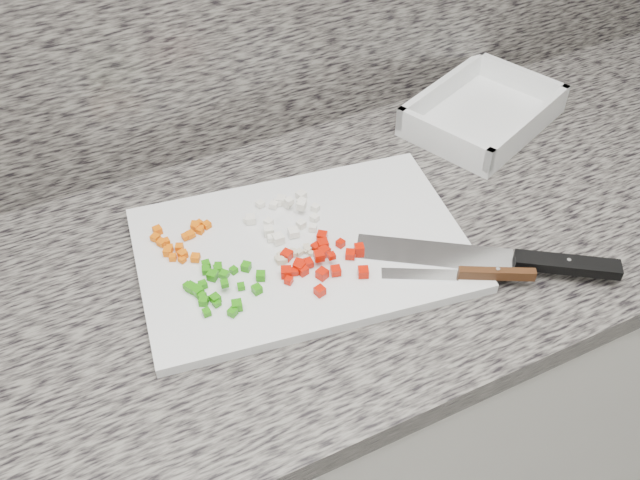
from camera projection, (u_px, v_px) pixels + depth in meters
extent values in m
cube|color=silver|center=(287.00, 428.00, 1.40)|extent=(3.92, 0.62, 0.86)
cube|color=#66615A|center=(278.00, 270.00, 1.08)|extent=(3.96, 0.64, 0.04)
cube|color=silver|center=(302.00, 249.00, 1.08)|extent=(0.53, 0.39, 0.02)
cube|color=#E25D04|center=(190.00, 234.00, 1.08)|extent=(0.01, 0.01, 0.01)
cube|color=#E25D04|center=(166.00, 241.00, 1.07)|extent=(0.01, 0.01, 0.01)
cube|color=#E25D04|center=(170.00, 248.00, 1.06)|extent=(0.01, 0.01, 0.01)
cube|color=#E25D04|center=(173.00, 257.00, 1.04)|extent=(0.01, 0.01, 0.01)
cube|color=#E25D04|center=(155.00, 237.00, 1.07)|extent=(0.02, 0.02, 0.01)
cube|color=#E25D04|center=(195.00, 225.00, 1.09)|extent=(0.02, 0.02, 0.01)
cube|color=#E25D04|center=(207.00, 225.00, 1.09)|extent=(0.01, 0.01, 0.01)
cube|color=#E25D04|center=(162.00, 242.00, 1.07)|extent=(0.02, 0.02, 0.01)
cube|color=#E25D04|center=(183.00, 254.00, 1.05)|extent=(0.02, 0.02, 0.01)
cube|color=#E25D04|center=(186.00, 237.00, 1.08)|extent=(0.01, 0.01, 0.01)
cube|color=#E25D04|center=(200.00, 231.00, 1.09)|extent=(0.01, 0.01, 0.01)
cube|color=#E25D04|center=(184.00, 254.00, 1.05)|extent=(0.01, 0.01, 0.01)
cube|color=#E25D04|center=(168.00, 252.00, 1.05)|extent=(0.02, 0.02, 0.01)
cube|color=#E25D04|center=(196.00, 227.00, 1.09)|extent=(0.02, 0.02, 0.01)
cube|color=#E25D04|center=(199.00, 223.00, 1.10)|extent=(0.01, 0.01, 0.01)
cube|color=#E25D04|center=(158.00, 230.00, 1.08)|extent=(0.01, 0.01, 0.01)
cube|color=#E25D04|center=(179.00, 248.00, 1.06)|extent=(0.01, 0.01, 0.01)
cube|color=#E25D04|center=(201.00, 229.00, 1.09)|extent=(0.01, 0.01, 0.01)
cube|color=#E25D04|center=(182.00, 260.00, 1.04)|extent=(0.01, 0.01, 0.01)
cube|color=#E25D04|center=(195.00, 258.00, 1.04)|extent=(0.02, 0.02, 0.01)
cube|color=white|center=(302.00, 202.00, 1.13)|extent=(0.02, 0.02, 0.01)
cube|color=white|center=(313.00, 228.00, 1.09)|extent=(0.02, 0.02, 0.01)
cube|color=white|center=(274.00, 205.00, 1.13)|extent=(0.02, 0.02, 0.01)
cube|color=white|center=(260.00, 204.00, 1.13)|extent=(0.01, 0.01, 0.01)
cube|color=white|center=(301.00, 224.00, 1.09)|extent=(0.02, 0.02, 0.01)
cube|color=white|center=(278.00, 239.00, 1.07)|extent=(0.02, 0.02, 0.01)
cube|color=white|center=(288.00, 204.00, 1.13)|extent=(0.02, 0.02, 0.01)
cube|color=white|center=(271.00, 238.00, 1.07)|extent=(0.01, 0.01, 0.01)
cube|color=white|center=(301.00, 195.00, 1.14)|extent=(0.02, 0.02, 0.01)
cube|color=white|center=(269.00, 231.00, 1.08)|extent=(0.02, 0.02, 0.01)
cube|color=white|center=(289.00, 201.00, 1.12)|extent=(0.01, 0.01, 0.01)
cube|color=white|center=(281.00, 200.00, 1.13)|extent=(0.02, 0.02, 0.01)
cube|color=white|center=(277.00, 203.00, 1.13)|extent=(0.01, 0.01, 0.01)
cube|color=white|center=(301.00, 205.00, 1.11)|extent=(0.02, 0.02, 0.01)
cube|color=white|center=(248.00, 220.00, 1.10)|extent=(0.01, 0.01, 0.01)
cube|color=white|center=(294.00, 232.00, 1.08)|extent=(0.02, 0.02, 0.01)
cube|color=white|center=(251.00, 219.00, 1.10)|extent=(0.02, 0.02, 0.01)
cube|color=white|center=(269.00, 222.00, 1.10)|extent=(0.02, 0.02, 0.01)
cube|color=white|center=(315.00, 218.00, 1.11)|extent=(0.01, 0.01, 0.01)
cube|color=white|center=(315.00, 208.00, 1.12)|extent=(0.01, 0.01, 0.01)
cube|color=#227E0B|center=(218.00, 269.00, 1.03)|extent=(0.01, 0.01, 0.01)
cube|color=#227E0B|center=(225.00, 283.00, 0.99)|extent=(0.01, 0.01, 0.01)
cube|color=#227E0B|center=(241.00, 286.00, 1.00)|extent=(0.01, 0.01, 0.01)
cube|color=#227E0B|center=(207.00, 312.00, 0.97)|extent=(0.01, 0.01, 0.01)
cube|color=#227E0B|center=(246.00, 267.00, 1.03)|extent=(0.02, 0.02, 0.01)
cube|color=#227E0B|center=(234.00, 270.00, 1.03)|extent=(0.01, 0.01, 0.01)
cube|color=#227E0B|center=(188.00, 286.00, 1.00)|extent=(0.01, 0.01, 0.01)
cube|color=#227E0B|center=(218.00, 266.00, 1.03)|extent=(0.01, 0.01, 0.01)
cube|color=#227E0B|center=(224.00, 275.00, 1.01)|extent=(0.02, 0.02, 0.01)
cube|color=#227E0B|center=(261.00, 276.00, 1.02)|extent=(0.02, 0.02, 0.01)
cube|color=#227E0B|center=(212.00, 276.00, 1.02)|extent=(0.02, 0.02, 0.01)
cube|color=#227E0B|center=(206.00, 270.00, 1.03)|extent=(0.01, 0.01, 0.01)
cube|color=#227E0B|center=(237.00, 305.00, 0.98)|extent=(0.02, 0.02, 0.01)
cube|color=#227E0B|center=(217.00, 303.00, 0.98)|extent=(0.01, 0.01, 0.01)
cube|color=#227E0B|center=(191.00, 287.00, 1.00)|extent=(0.02, 0.02, 0.01)
cube|color=#227E0B|center=(198.00, 291.00, 0.99)|extent=(0.02, 0.02, 0.01)
cube|color=#227E0B|center=(232.00, 312.00, 0.97)|extent=(0.02, 0.02, 0.01)
cube|color=#227E0B|center=(257.00, 289.00, 1.00)|extent=(0.01, 0.01, 0.01)
cube|color=#227E0B|center=(203.00, 285.00, 1.01)|extent=(0.01, 0.01, 0.01)
cube|color=#227E0B|center=(204.00, 301.00, 0.98)|extent=(0.02, 0.02, 0.01)
cube|color=#227E0B|center=(215.00, 299.00, 0.98)|extent=(0.02, 0.02, 0.01)
cube|color=#227E0B|center=(202.00, 296.00, 0.99)|extent=(0.01, 0.01, 0.01)
cube|color=#227E0B|center=(206.00, 264.00, 1.03)|extent=(0.01, 0.01, 0.01)
cube|color=#BA1102|center=(319.00, 256.00, 1.03)|extent=(0.02, 0.02, 0.01)
cube|color=#BA1102|center=(331.00, 256.00, 1.03)|extent=(0.01, 0.01, 0.01)
cube|color=#BA1102|center=(320.00, 291.00, 1.00)|extent=(0.02, 0.02, 0.01)
cube|color=#BA1102|center=(287.00, 255.00, 1.04)|extent=(0.02, 0.02, 0.01)
cube|color=#BA1102|center=(308.00, 263.00, 1.03)|extent=(0.01, 0.01, 0.01)
cube|color=#BA1102|center=(324.00, 252.00, 1.05)|extent=(0.02, 0.02, 0.01)
cube|color=#BA1102|center=(323.00, 245.00, 1.06)|extent=(0.02, 0.02, 0.01)
cube|color=#BA1102|center=(322.00, 236.00, 1.07)|extent=(0.02, 0.02, 0.01)
cube|color=#BA1102|center=(286.00, 272.00, 1.02)|extent=(0.02, 0.02, 0.01)
cube|color=#BA1102|center=(294.00, 272.00, 1.02)|extent=(0.01, 0.01, 0.01)
cube|color=#BA1102|center=(323.00, 235.00, 1.08)|extent=(0.02, 0.02, 0.01)
cube|color=#BA1102|center=(303.00, 271.00, 1.02)|extent=(0.02, 0.02, 0.01)
cube|color=#BA1102|center=(299.00, 265.00, 1.03)|extent=(0.02, 0.02, 0.01)
cube|color=#BA1102|center=(322.00, 274.00, 1.02)|extent=(0.02, 0.02, 0.01)
cube|color=#BA1102|center=(299.00, 267.00, 1.03)|extent=(0.02, 0.02, 0.01)
cube|color=#BA1102|center=(341.00, 243.00, 1.06)|extent=(0.01, 0.01, 0.01)
cube|color=#BA1102|center=(336.00, 271.00, 1.02)|extent=(0.02, 0.02, 0.01)
cube|color=#BA1102|center=(316.00, 247.00, 1.06)|extent=(0.01, 0.01, 0.01)
cube|color=#BA1102|center=(359.00, 248.00, 1.06)|extent=(0.02, 0.02, 0.01)
cube|color=#BA1102|center=(350.00, 254.00, 1.05)|extent=(0.02, 0.02, 0.01)
cube|color=#BA1102|center=(363.00, 272.00, 1.02)|extent=(0.02, 0.02, 0.01)
cube|color=#BA1102|center=(289.00, 280.00, 1.01)|extent=(0.01, 0.01, 0.01)
cube|color=beige|center=(280.00, 261.00, 1.04)|extent=(0.01, 0.01, 0.01)
cube|color=beige|center=(281.00, 261.00, 1.04)|extent=(0.01, 0.01, 0.01)
cube|color=beige|center=(299.00, 252.00, 1.05)|extent=(0.01, 0.01, 0.01)
cube|color=beige|center=(311.00, 253.00, 1.05)|extent=(0.01, 0.01, 0.01)
cube|color=beige|center=(285.00, 254.00, 1.05)|extent=(0.01, 0.01, 0.01)
cube|color=beige|center=(306.00, 247.00, 1.06)|extent=(0.01, 0.01, 0.01)
cube|color=beige|center=(280.00, 255.00, 1.05)|extent=(0.01, 0.01, 0.01)
cube|color=beige|center=(284.00, 259.00, 1.04)|extent=(0.01, 0.01, 0.01)
cube|color=beige|center=(307.00, 260.00, 1.04)|extent=(0.01, 0.01, 0.01)
cube|color=beige|center=(283.00, 260.00, 1.04)|extent=(0.01, 0.01, 0.01)
cube|color=beige|center=(278.00, 259.00, 1.04)|extent=(0.01, 0.01, 0.01)
cube|color=beige|center=(308.00, 250.00, 1.06)|extent=(0.01, 0.01, 0.01)
cube|color=beige|center=(306.00, 251.00, 1.06)|extent=(0.01, 0.01, 0.01)
cube|color=beige|center=(292.00, 252.00, 1.05)|extent=(0.01, 0.01, 0.01)
cube|color=beige|center=(293.00, 253.00, 1.05)|extent=(0.01, 0.01, 0.01)
cube|color=white|center=(434.00, 254.00, 1.05)|extent=(0.22, 0.17, 0.00)
cube|color=black|center=(567.00, 265.00, 1.03)|extent=(0.14, 0.11, 0.02)
cylinder|color=white|center=(569.00, 260.00, 1.02)|extent=(0.01, 0.01, 0.00)
cube|color=white|center=(420.00, 275.00, 1.02)|extent=(0.11, 0.07, 0.00)
cube|color=#422210|center=(497.00, 274.00, 1.02)|extent=(0.10, 0.06, 0.02)
cylinder|color=white|center=(498.00, 269.00, 1.01)|extent=(0.01, 0.01, 0.00)
cube|color=silver|center=(481.00, 120.00, 1.32)|extent=(0.33, 0.28, 0.01)
cube|color=silver|center=(442.00, 89.00, 1.35)|extent=(0.26, 0.12, 0.04)
cube|color=silver|center=(528.00, 126.00, 1.26)|extent=(0.26, 0.12, 0.04)
cube|color=silver|center=(520.00, 79.00, 1.37)|extent=(0.09, 0.19, 0.04)
cube|color=silver|center=(444.00, 139.00, 1.23)|extent=(0.09, 0.19, 0.04)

